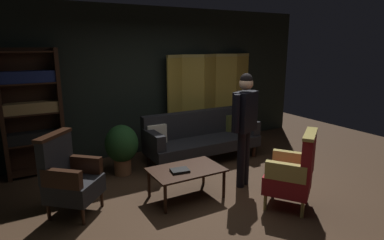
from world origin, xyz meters
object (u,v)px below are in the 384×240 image
at_px(folding_screen, 210,98).
at_px(armchair_gilt_accent, 294,172).
at_px(potted_plant, 122,146).
at_px(book_black_cloth, 180,170).
at_px(bookshelf, 32,111).
at_px(armchair_wing_left, 69,177).
at_px(velvet_couch, 200,136).
at_px(standing_figure, 245,120).
at_px(coffee_table, 186,172).

distance_m(folding_screen, armchair_gilt_accent, 3.07).
xyz_separation_m(potted_plant, book_black_cloth, (0.39, -1.30, -0.04)).
xyz_separation_m(bookshelf, armchair_wing_left, (0.26, -1.62, -0.58)).
bearing_deg(bookshelf, book_black_cloth, -51.26).
height_order(velvet_couch, armchair_wing_left, armchair_wing_left).
bearing_deg(potted_plant, standing_figure, -42.57).
distance_m(potted_plant, book_black_cloth, 1.36).
bearing_deg(coffee_table, velvet_couch, 51.65).
bearing_deg(potted_plant, armchair_wing_left, -136.78).
relative_size(coffee_table, armchair_gilt_accent, 0.96).
bearing_deg(armchair_wing_left, standing_figure, -10.00).
relative_size(folding_screen, coffee_table, 2.12).
height_order(armchair_wing_left, book_black_cloth, armchair_wing_left).
distance_m(coffee_table, armchair_gilt_accent, 1.43).
relative_size(velvet_couch, book_black_cloth, 8.82).
xyz_separation_m(velvet_couch, book_black_cloth, (-1.09, -1.26, -0.01)).
xyz_separation_m(armchair_wing_left, potted_plant, (0.96, 0.91, -0.01)).
relative_size(folding_screen, armchair_wing_left, 2.04).
bearing_deg(bookshelf, armchair_wing_left, -81.03).
bearing_deg(book_black_cloth, velvet_couch, 49.29).
bearing_deg(velvet_couch, book_black_cloth, -130.71).
height_order(standing_figure, potted_plant, standing_figure).
height_order(folding_screen, standing_figure, folding_screen).
distance_m(standing_figure, book_black_cloth, 1.21).
height_order(folding_screen, armchair_gilt_accent, folding_screen).
relative_size(folding_screen, velvet_couch, 1.00).
height_order(coffee_table, potted_plant, potted_plant).
bearing_deg(standing_figure, velvet_couch, 88.60).
bearing_deg(standing_figure, folding_screen, 70.34).
bearing_deg(folding_screen, potted_plant, -160.49).
xyz_separation_m(armchair_gilt_accent, potted_plant, (-1.59, 2.19, -0.01)).
distance_m(armchair_wing_left, book_black_cloth, 1.41).
xyz_separation_m(folding_screen, velvet_couch, (-0.72, -0.81, -0.53)).
relative_size(bookshelf, armchair_gilt_accent, 1.97).
bearing_deg(book_black_cloth, folding_screen, 48.93).
relative_size(armchair_gilt_accent, armchair_wing_left, 1.00).
distance_m(armchair_gilt_accent, potted_plant, 2.70).
distance_m(folding_screen, coffee_table, 2.71).
relative_size(standing_figure, book_black_cloth, 7.08).
xyz_separation_m(standing_figure, book_black_cloth, (-1.06, 0.03, -0.59)).
xyz_separation_m(standing_figure, potted_plant, (-1.45, 1.33, -0.54)).
height_order(velvet_couch, potted_plant, velvet_couch).
height_order(armchair_gilt_accent, standing_figure, standing_figure).
height_order(armchair_gilt_accent, potted_plant, armchair_gilt_accent).
bearing_deg(potted_plant, book_black_cloth, -73.15).
height_order(folding_screen, bookshelf, bookshelf).
relative_size(armchair_wing_left, potted_plant, 1.25).
relative_size(folding_screen, potted_plant, 2.55).
height_order(potted_plant, book_black_cloth, potted_plant).
height_order(bookshelf, potted_plant, bookshelf).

